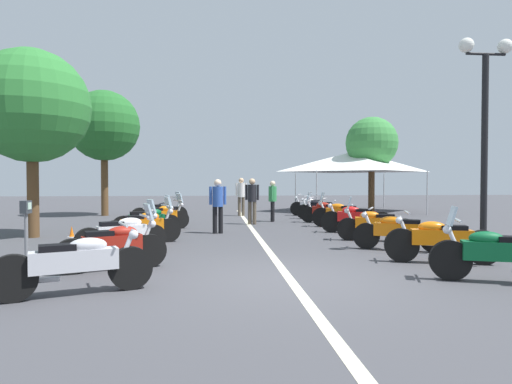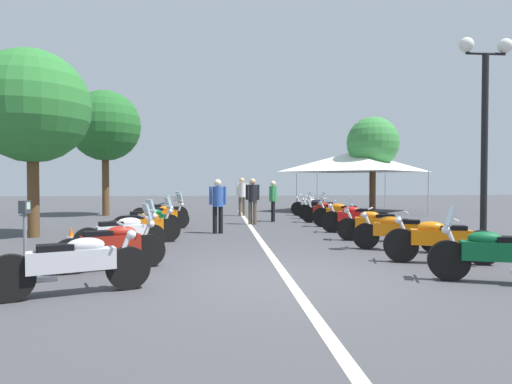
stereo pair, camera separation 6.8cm
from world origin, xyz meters
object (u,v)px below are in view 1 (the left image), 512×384
(motorcycle_left_row_6, at_px, (161,212))
(motorcycle_right_row_5, at_px, (342,214))
(parking_meter, at_px, (26,224))
(bystander_3, at_px, (252,197))
(bystander_2, at_px, (241,193))
(motorcycle_right_row_2, at_px, (398,231))
(motorcycle_left_row_3, at_px, (143,226))
(roadside_tree_2, at_px, (372,143))
(motorcycle_left_row_1, at_px, (114,245))
(motorcycle_right_row_6, at_px, (327,211))
(motorcycle_right_row_1, at_px, (440,240))
(roadside_tree_0, at_px, (104,126))
(motorcycle_left_row_0, at_px, (76,263))
(motorcycle_left_row_4, at_px, (148,220))
(traffic_cone_0, at_px, (72,240))
(bystander_1, at_px, (273,198))
(motorcycle_right_row_0, at_px, (496,253))
(event_tent, at_px, (355,161))
(motorcycle_right_row_8, at_px, (312,206))
(bystander_0, at_px, (218,202))
(motorcycle_right_row_3, at_px, (375,224))
(roadside_tree_1, at_px, (32,107))
(street_lamp_twin_globe, at_px, (485,107))
(motorcycle_right_row_7, at_px, (320,209))
(motorcycle_right_row_4, at_px, (356,218))
(motorcycle_left_row_5, at_px, (162,216))
(motorcycle_left_row_2, at_px, (123,233))

(motorcycle_left_row_6, relative_size, motorcycle_right_row_5, 0.99)
(parking_meter, height_order, bystander_3, bystander_3)
(bystander_2, bearing_deg, motorcycle_right_row_2, -169.48)
(motorcycle_left_row_3, relative_size, roadside_tree_2, 0.39)
(motorcycle_left_row_1, distance_m, motorcycle_right_row_6, 10.26)
(motorcycle_right_row_1, bearing_deg, motorcycle_right_row_6, -71.98)
(bystander_2, bearing_deg, bystander_3, 176.57)
(motorcycle_right_row_1, bearing_deg, roadside_tree_0, -36.05)
(motorcycle_left_row_1, xyz_separation_m, motorcycle_right_row_5, (6.71, -6.21, 0.02))
(motorcycle_left_row_3, relative_size, bystander_2, 1.10)
(bystander_3, bearing_deg, motorcycle_right_row_1, -140.75)
(motorcycle_left_row_0, xyz_separation_m, motorcycle_left_row_4, (6.63, 0.01, 0.00))
(motorcycle_left_row_1, xyz_separation_m, bystander_3, (8.06, -3.19, 0.54))
(traffic_cone_0, bearing_deg, motorcycle_left_row_4, -22.99)
(motorcycle_left_row_4, distance_m, bystander_1, 5.99)
(motorcycle_right_row_2, distance_m, parking_meter, 7.74)
(motorcycle_right_row_0, relative_size, event_tent, 0.34)
(motorcycle_left_row_6, relative_size, motorcycle_right_row_8, 1.01)
(bystander_0, relative_size, roadside_tree_2, 0.34)
(motorcycle_right_row_3, bearing_deg, roadside_tree_1, 6.34)
(motorcycle_right_row_0, relative_size, bystander_1, 1.23)
(bystander_2, bearing_deg, roadside_tree_1, 131.99)
(motorcycle_left_row_0, height_order, motorcycle_right_row_0, motorcycle_right_row_0)
(motorcycle_right_row_3, distance_m, street_lamp_twin_globe, 3.94)
(motorcycle_left_row_4, bearing_deg, street_lamp_twin_globe, -46.64)
(motorcycle_right_row_7, bearing_deg, motorcycle_right_row_4, 115.42)
(motorcycle_left_row_4, distance_m, street_lamp_twin_globe, 9.23)
(motorcycle_right_row_2, distance_m, motorcycle_right_row_5, 5.04)
(motorcycle_right_row_0, bearing_deg, motorcycle_left_row_5, -32.89)
(motorcycle_left_row_4, height_order, bystander_1, bystander_1)
(motorcycle_right_row_1, distance_m, bystander_1, 9.28)
(roadside_tree_2, bearing_deg, motorcycle_right_row_6, 145.18)
(motorcycle_right_row_1, bearing_deg, motorcycle_right_row_8, -73.16)
(motorcycle_right_row_1, bearing_deg, motorcycle_left_row_5, -29.55)
(motorcycle_right_row_5, relative_size, event_tent, 0.33)
(bystander_3, relative_size, roadside_tree_0, 0.30)
(motorcycle_left_row_2, distance_m, motorcycle_right_row_0, 7.29)
(motorcycle_left_row_2, relative_size, motorcycle_right_row_3, 0.90)
(motorcycle_left_row_5, relative_size, roadside_tree_1, 0.34)
(roadside_tree_0, bearing_deg, motorcycle_left_row_3, -160.64)
(parking_meter, bearing_deg, roadside_tree_2, 58.09)
(motorcycle_right_row_3, relative_size, bystander_0, 1.23)
(motorcycle_left_row_1, xyz_separation_m, bystander_0, (5.38, -1.90, 0.52))
(motorcycle_right_row_4, bearing_deg, motorcycle_right_row_1, 109.11)
(motorcycle_left_row_1, bearing_deg, motorcycle_left_row_2, 73.54)
(motorcycle_left_row_6, bearing_deg, motorcycle_right_row_6, -28.42)
(bystander_1, height_order, event_tent, event_tent)
(motorcycle_left_row_5, height_order, street_lamp_twin_globe, street_lamp_twin_globe)
(traffic_cone_0, xyz_separation_m, bystander_2, (10.02, -4.40, 0.74))
(street_lamp_twin_globe, distance_m, event_tent, 13.55)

